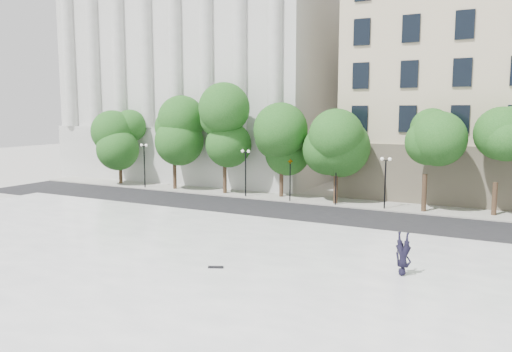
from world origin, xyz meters
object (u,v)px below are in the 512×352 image
object	(u,v)px
traffic_light_west	(290,159)
traffic_light_east	(336,160)
skateboard	(216,267)
person_lying	(403,270)

from	to	relation	value
traffic_light_west	traffic_light_east	bearing A→B (deg)	-0.00
skateboard	traffic_light_west	bearing A→B (deg)	79.11
traffic_light_west	traffic_light_east	xyz separation A→B (m)	(4.04, -0.00, 0.04)
person_lying	traffic_light_west	bearing A→B (deg)	132.23
traffic_light_east	skateboard	size ratio (longest dim) A/B	5.93
traffic_light_west	skateboard	distance (m)	20.20
traffic_light_west	traffic_light_east	size ratio (longest dim) A/B	0.99
traffic_light_east	person_lying	size ratio (longest dim) A/B	2.19
traffic_light_west	person_lying	distance (m)	20.97
traffic_light_west	person_lying	size ratio (longest dim) A/B	2.16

